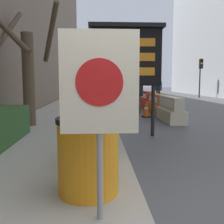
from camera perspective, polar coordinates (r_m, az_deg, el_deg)
name	(u,v)px	position (r m, az deg, el deg)	size (l,w,h in m)	color
bare_tree	(27,66)	(8.28, -17.97, 9.43)	(2.07, 1.96, 3.62)	#4C3D2D
barrel_drum_foreground	(88,155)	(3.15, -5.18, -9.40)	(0.74, 0.74, 0.91)	orange
barrel_drum_middle	(92,137)	(4.18, -4.40, -5.36)	(0.74, 0.74, 0.91)	orange
warning_sign	(99,93)	(2.40, -2.75, 4.19)	(0.72, 0.08, 1.79)	gray
message_board	(126,57)	(6.89, 3.12, 11.95)	(1.92, 0.36, 2.90)	black
jersey_barrier_cream	(171,110)	(9.77, 12.66, 0.32)	(0.60, 2.07, 0.90)	beige
jersey_barrier_orange_near	(157,105)	(11.95, 9.73, 1.49)	(0.54, 2.11, 0.88)	orange
jersey_barrier_red_striped	(147,101)	(14.22, 7.66, 2.41)	(0.62, 1.88, 0.92)	red
jersey_barrier_white	(140,99)	(16.43, 6.20, 2.94)	(0.53, 2.19, 0.88)	silver
traffic_cone_near	(132,96)	(19.53, 4.48, 3.48)	(0.41, 0.41, 0.73)	black
traffic_cone_mid	(146,110)	(10.79, 7.45, 0.52)	(0.35, 0.35, 0.62)	black
traffic_light_near_curb	(114,60)	(20.93, 0.38, 11.28)	(0.28, 0.45, 4.33)	#2D2D30
traffic_light_far_side	(201,70)	(24.59, 18.73, 8.75)	(0.28, 0.45, 3.40)	#2D2D30
pedestrian_worker	(138,92)	(12.20, 5.66, 4.30)	(0.44, 0.29, 1.61)	#514C42
pedestrian_passerby	(158,88)	(19.11, 10.04, 5.16)	(0.48, 0.49, 1.64)	#333338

